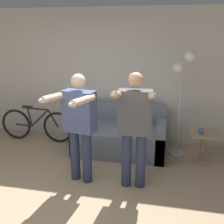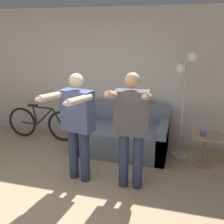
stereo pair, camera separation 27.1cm
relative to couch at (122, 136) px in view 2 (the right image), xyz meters
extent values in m
plane|color=tan|center=(-0.46, -1.98, -0.29)|extent=(16.00, 16.00, 0.00)
cube|color=beige|center=(-0.46, 0.58, 1.01)|extent=(10.00, 0.05, 2.60)
cube|color=slate|center=(0.00, -0.03, -0.05)|extent=(1.65, 0.94, 0.48)
cube|color=slate|center=(0.00, 0.37, 0.37)|extent=(1.65, 0.14, 0.36)
cube|color=slate|center=(-0.74, -0.03, 0.02)|extent=(0.16, 0.94, 0.62)
cube|color=slate|center=(0.74, -0.03, 0.02)|extent=(0.16, 0.94, 0.62)
cylinder|color=#2D3856|center=(-0.49, -1.11, 0.11)|extent=(0.14, 0.14, 0.79)
cylinder|color=#2D3856|center=(-0.29, -1.15, 0.11)|extent=(0.14, 0.14, 0.79)
cube|color=#475684|center=(-0.39, -1.13, 0.80)|extent=(0.49, 0.31, 0.59)
sphere|color=beige|center=(-0.39, -1.13, 1.23)|extent=(0.20, 0.20, 0.20)
cylinder|color=beige|center=(-0.66, -1.33, 1.04)|extent=(0.20, 0.51, 0.12)
cube|color=white|center=(-0.71, -1.57, 1.05)|extent=(0.06, 0.13, 0.04)
cylinder|color=beige|center=(-0.23, -1.42, 1.04)|extent=(0.20, 0.51, 0.12)
cube|color=white|center=(-0.29, -1.66, 1.05)|extent=(0.06, 0.13, 0.04)
cylinder|color=#2D3856|center=(0.29, -1.14, 0.12)|extent=(0.14, 0.14, 0.81)
cylinder|color=#2D3856|center=(0.49, -1.13, 0.12)|extent=(0.14, 0.14, 0.81)
cube|color=#4C4C51|center=(0.39, -1.13, 0.83)|extent=(0.46, 0.24, 0.61)
sphere|color=tan|center=(0.39, -1.13, 1.27)|extent=(0.20, 0.20, 0.20)
cylinder|color=tan|center=(0.19, -1.38, 1.12)|extent=(0.12, 0.51, 0.21)
cube|color=white|center=(0.20, -1.63, 1.19)|extent=(0.04, 0.13, 0.06)
cylinder|color=tan|center=(0.62, -1.36, 1.12)|extent=(0.12, 0.51, 0.21)
cube|color=white|center=(0.63, -1.60, 1.19)|extent=(0.04, 0.13, 0.06)
ellipsoid|color=#B7AD9E|center=(0.25, 0.37, 0.63)|extent=(0.35, 0.12, 0.15)
sphere|color=#B7AD9E|center=(0.40, 0.37, 0.68)|extent=(0.10, 0.10, 0.10)
ellipsoid|color=#B7AD9E|center=(0.07, 0.39, 0.57)|extent=(0.19, 0.04, 0.04)
cone|color=#B7AD9E|center=(0.38, 0.35, 0.71)|extent=(0.03, 0.03, 0.03)
cone|color=#B7AD9E|center=(0.38, 0.38, 0.71)|extent=(0.03, 0.03, 0.03)
cylinder|color=#B2B2B7|center=(1.04, 0.08, -0.28)|extent=(0.29, 0.29, 0.02)
cylinder|color=#B2B2B7|center=(1.04, 0.08, 0.56)|extent=(0.03, 0.03, 1.69)
sphere|color=white|center=(1.14, 0.08, 1.49)|extent=(0.19, 0.19, 0.19)
sphere|color=white|center=(0.96, 0.08, 1.29)|extent=(0.19, 0.19, 0.19)
cylinder|color=#A38460|center=(1.45, -0.16, -0.28)|extent=(0.33, 0.33, 0.02)
cylinder|color=#A38460|center=(1.45, -0.16, -0.03)|extent=(0.06, 0.06, 0.51)
cube|color=#A38460|center=(1.45, -0.16, 0.24)|extent=(0.47, 0.47, 0.03)
cylinder|color=#3D6693|center=(1.39, -0.22, 0.29)|extent=(0.09, 0.09, 0.08)
torus|color=black|center=(-1.29, 0.13, 0.03)|extent=(0.64, 0.05, 0.64)
torus|color=black|center=(-2.21, 0.13, 0.03)|extent=(0.64, 0.05, 0.64)
cylinder|color=#282828|center=(-1.67, 0.13, 0.20)|extent=(0.41, 0.04, 0.39)
cylinder|color=#282828|center=(-1.89, 0.13, 0.21)|extent=(0.10, 0.04, 0.39)
cylinder|color=#282828|center=(-1.70, 0.13, 0.39)|extent=(0.45, 0.04, 0.05)
cylinder|color=#282828|center=(-2.04, 0.13, 0.03)|extent=(0.35, 0.04, 0.05)
cylinder|color=#282828|center=(-1.38, 0.13, 0.21)|extent=(0.22, 0.04, 0.37)
cube|color=black|center=(-1.92, 0.13, 0.42)|extent=(0.20, 0.07, 0.04)
camera|label=1|loc=(0.76, -4.47, 1.86)|focal=42.00mm
camera|label=2|loc=(1.03, -4.41, 1.86)|focal=42.00mm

